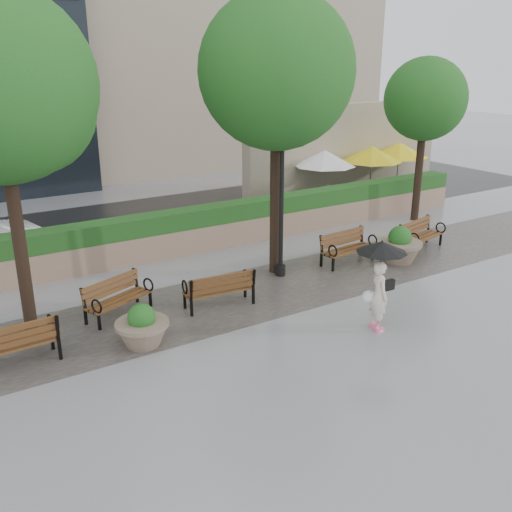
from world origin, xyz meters
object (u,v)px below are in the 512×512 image
lamppost (281,218)px  pedestrian (380,277)px  planter_left (142,329)px  bench_2 (219,296)px  bench_1 (119,305)px  bench_0 (11,354)px  bench_3 (347,254)px  bench_4 (421,241)px  planter_right (399,248)px

lamppost → pedestrian: size_ratio=1.87×
planter_left → lamppost: 5.31m
bench_2 → bench_1: bearing=-13.9°
bench_0 → bench_2: size_ratio=1.06×
bench_1 → bench_3: size_ratio=0.98×
bench_3 → pedestrian: size_ratio=0.89×
bench_1 → bench_4: (9.80, -0.39, 0.01)m
bench_2 → bench_4: 7.55m
bench_0 → bench_3: bench_0 is taller
bench_4 → pedestrian: (-5.12, -3.37, 0.97)m
bench_2 → planter_left: planter_left is taller
bench_0 → bench_4: size_ratio=1.02×
bench_3 → lamppost: (-2.26, 0.23, 1.39)m
bench_3 → planter_right: (1.36, -0.74, 0.15)m
bench_3 → planter_right: 1.56m
bench_2 → planter_right: size_ratio=1.34×
bench_0 → bench_1: size_ratio=1.06×
bench_4 → lamppost: (-5.07, 0.52, 1.39)m
bench_0 → bench_3: size_ratio=1.04×
bench_0 → lamppost: (7.34, 1.31, 1.38)m
bench_3 → bench_0: bearing=-178.3°
bench_1 → lamppost: lamppost is taller
bench_1 → bench_2: 2.40m
planter_right → bench_1: bearing=174.2°
bench_0 → bench_1: (2.61, 1.18, -0.03)m
bench_3 → bench_1: bearing=174.5°
bench_0 → planter_left: bench_0 is taller
bench_0 → bench_2: (4.87, 0.36, -0.02)m
planter_left → pedestrian: size_ratio=0.55×
planter_right → pedestrian: (-3.67, -2.92, 0.81)m
bench_0 → planter_left: bearing=165.5°
bench_2 → planter_left: (-2.34, -0.88, 0.10)m
planter_left → bench_2: bearing=20.6°
bench_3 → bench_2: bearing=-176.0°
bench_1 → bench_3: 6.99m
bench_0 → pedestrian: bearing=157.6°
lamppost → bench_4: bearing=-5.8°
planter_left → lamppost: (4.81, 1.83, 1.30)m
lamppost → pedestrian: lamppost is taller
bench_4 → pedestrian: size_ratio=0.90×
planter_right → lamppost: size_ratio=0.35×
planter_right → lamppost: 3.94m
bench_3 → lamppost: bearing=169.5°
bench_1 → bench_2: bearing=-42.1°
bench_1 → planter_right: size_ratio=1.34×
bench_2 → lamppost: 3.00m
bench_1 → planter_right: 8.39m
pedestrian → bench_3: bearing=-12.6°
bench_2 → lamppost: (2.48, 0.95, 1.40)m
lamppost → bench_3: bearing=-5.8°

